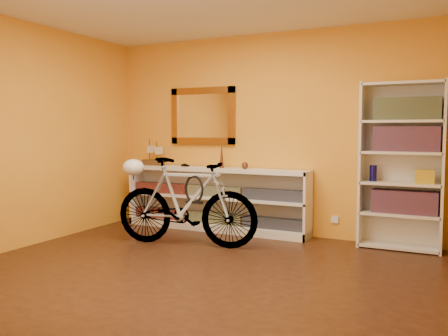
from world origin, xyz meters
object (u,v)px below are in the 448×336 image
at_px(console_unit, 215,199).
at_px(bookcase, 401,166).
at_px(helmet, 133,167).
at_px(bicycle, 186,202).

relative_size(console_unit, bookcase, 1.37).
bearing_deg(bookcase, console_unit, -179.39).
relative_size(bookcase, helmet, 7.32).
bearing_deg(bookcase, bicycle, -157.46).
distance_m(console_unit, bicycle, 0.92).
height_order(bookcase, bicycle, bookcase).
relative_size(bookcase, bicycle, 1.08).
height_order(bicycle, helmet, bicycle).
distance_m(console_unit, bookcase, 2.40).
xyz_separation_m(console_unit, bookcase, (2.34, 0.03, 0.52)).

